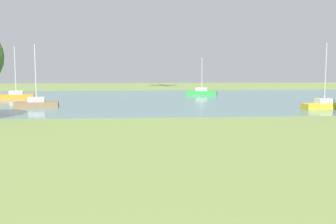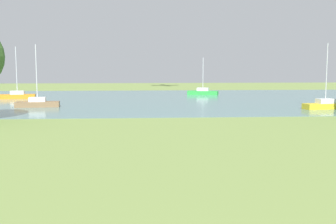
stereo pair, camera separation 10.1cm
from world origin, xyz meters
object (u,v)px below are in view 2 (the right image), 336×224
Objects in this scene: sailboat_brown at (37,103)px; sailboat_green at (203,92)px; sailboat_yellow at (325,105)px; sailboat_orange at (17,95)px.

sailboat_green is (21.61, 18.04, -0.01)m from sailboat_brown.
sailboat_brown is 28.15m from sailboat_green.
sailboat_brown is at bearing -140.14° from sailboat_green.
sailboat_green is at bearing 113.86° from sailboat_yellow.
sailboat_orange is 1.04× the size of sailboat_brown.
sailboat_brown is 31.78m from sailboat_yellow.
sailboat_orange is at bearing 156.28° from sailboat_yellow.
sailboat_green is at bearing 39.86° from sailboat_brown.
sailboat_orange is at bearing -167.55° from sailboat_green.
sailboat_green is 24.42m from sailboat_yellow.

